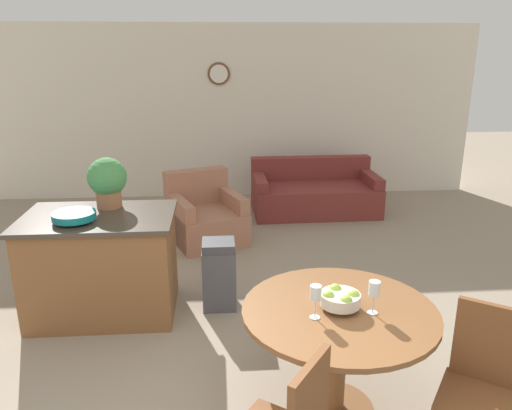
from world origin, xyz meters
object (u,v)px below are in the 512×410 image
wine_glass_right (374,290)px  kitchen_island (103,265)px  teal_bowl (74,216)px  wine_glass_left (316,294)px  potted_plant (107,180)px  fruit_bowl (340,298)px  couch (314,194)px  dining_chair_near_right (482,381)px  armchair (205,218)px  trash_bin (219,274)px  dining_table (338,333)px

wine_glass_right → kitchen_island: 2.55m
wine_glass_right → teal_bowl: size_ratio=0.60×
wine_glass_left → potted_plant: (-1.56, 1.80, 0.26)m
kitchen_island → wine_glass_left: bearing=-44.0°
fruit_bowl → couch: fruit_bowl is taller
wine_glass_right → couch: bearing=83.7°
wine_glass_left → potted_plant: 2.40m
fruit_bowl → kitchen_island: kitchen_island is taller
wine_glass_right → dining_chair_near_right: bearing=-33.4°
potted_plant → couch: 3.63m
dining_chair_near_right → couch: size_ratio=0.52×
kitchen_island → armchair: kitchen_island is taller
dining_chair_near_right → wine_glass_right: size_ratio=4.40×
dining_chair_near_right → armchair: 4.03m
trash_bin → teal_bowl: bearing=-171.4°
kitchen_island → potted_plant: bearing=76.9°
potted_plant → teal_bowl: bearing=-117.8°
wine_glass_right → armchair: 3.55m
dining_chair_near_right → wine_glass_right: 0.77m
dining_chair_near_right → teal_bowl: bearing=2.5°
couch → armchair: bearing=-148.5°
armchair → wine_glass_left: bearing=-98.6°
fruit_bowl → kitchen_island: 2.35m
wine_glass_right → potted_plant: size_ratio=0.47×
kitchen_island → teal_bowl: teal_bowl is taller
dining_table → kitchen_island: bearing=140.7°
trash_bin → couch: bearing=62.9°
teal_bowl → couch: size_ratio=0.20×
dining_chair_near_right → dining_table: bearing=5.3°
trash_bin → kitchen_island: bearing=-178.6°
potted_plant → trash_bin: bearing=-12.4°
kitchen_island → teal_bowl: (-0.15, -0.16, 0.52)m
potted_plant → kitchen_island: bearing=-103.1°
wine_glass_left → armchair: bearing=102.5°
dining_table → wine_glass_right: (0.19, -0.07, 0.33)m
kitchen_island → trash_bin: 1.05m
teal_bowl → potted_plant: bearing=62.2°
teal_bowl → armchair: 2.30m
trash_bin → armchair: 1.76m
armchair → kitchen_island: bearing=-137.3°
wine_glass_right → armchair: size_ratio=0.18×
dining_table → teal_bowl: teal_bowl is taller
dining_chair_near_right → couch: bearing=-53.7°
wine_glass_right → armchair: (-1.11, 3.31, -0.64)m
armchair → dining_table: bearing=-95.3°
wine_glass_right → trash_bin: wine_glass_right is taller
armchair → fruit_bowl: bearing=-95.3°
dining_table → potted_plant: size_ratio=2.69×
couch → kitchen_island: bearing=-132.5°
potted_plant → trash_bin: potted_plant is taller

